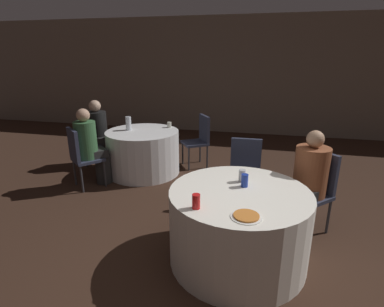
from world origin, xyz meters
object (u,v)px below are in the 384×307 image
(table_near, at_px, (238,226))
(pizza_plate_near, at_px, (246,216))
(soda_can_blue, at_px, (244,181))
(chair_far_southwest, at_px, (81,153))
(chair_near_north, at_px, (245,169))
(chair_far_west, at_px, (94,136))
(person_black_shirt, at_px, (101,134))
(soda_can_silver, at_px, (242,176))
(chair_near_northeast, at_px, (315,185))
(person_green_jacket, at_px, (92,148))
(person_floral_shirt, at_px, (306,183))
(table_far, at_px, (143,152))
(bottle_far, at_px, (128,123))
(chair_far_northeast, at_px, (200,136))
(soda_can_red, at_px, (196,201))

(table_near, distance_m, pizza_plate_near, 0.59)
(soda_can_blue, bearing_deg, chair_far_southwest, 156.89)
(chair_near_north, relative_size, chair_far_west, 1.00)
(person_black_shirt, bearing_deg, soda_can_blue, 62.51)
(soda_can_silver, bearing_deg, chair_near_northeast, 33.98)
(pizza_plate_near, height_order, soda_can_blue, soda_can_blue)
(person_green_jacket, bearing_deg, table_near, 10.81)
(person_floral_shirt, bearing_deg, soda_can_silver, 77.67)
(chair_far_southwest, xyz_separation_m, person_green_jacket, (0.11, 0.13, 0.05))
(table_near, distance_m, chair_near_northeast, 1.08)
(table_far, xyz_separation_m, person_floral_shirt, (2.39, -1.28, 0.24))
(pizza_plate_near, bearing_deg, chair_far_west, 138.12)
(chair_near_north, xyz_separation_m, soda_can_blue, (0.05, -0.95, 0.24))
(person_green_jacket, bearing_deg, soda_can_silver, 15.31)
(chair_near_north, relative_size, bottle_far, 4.07)
(chair_far_southwest, height_order, person_black_shirt, person_black_shirt)
(chair_near_north, height_order, chair_far_northeast, same)
(chair_far_southwest, xyz_separation_m, person_black_shirt, (-0.19, 0.91, 0.06))
(soda_can_blue, bearing_deg, soda_can_red, -124.04)
(chair_near_north, bearing_deg, person_black_shirt, -22.05)
(chair_far_west, relative_size, person_green_jacket, 0.77)
(chair_near_northeast, distance_m, chair_far_west, 3.74)
(chair_far_northeast, bearing_deg, soda_can_silver, 168.36)
(person_floral_shirt, relative_size, pizza_plate_near, 4.77)
(person_black_shirt, relative_size, soda_can_silver, 9.61)
(chair_near_northeast, distance_m, chair_far_southwest, 3.17)
(chair_near_northeast, height_order, chair_far_west, same)
(chair_near_north, bearing_deg, pizza_plate_near, 92.85)
(table_near, height_order, soda_can_blue, soda_can_blue)
(chair_near_north, bearing_deg, chair_near_northeast, 156.63)
(table_near, height_order, chair_far_southwest, chair_far_southwest)
(soda_can_red, bearing_deg, chair_far_northeast, 101.33)
(pizza_plate_near, bearing_deg, person_floral_shirt, 62.33)
(chair_far_west, relative_size, soda_can_red, 7.43)
(soda_can_blue, bearing_deg, chair_near_north, 92.73)
(person_black_shirt, xyz_separation_m, soda_can_silver, (2.57, -1.82, 0.18))
(table_near, xyz_separation_m, chair_far_southwest, (-2.38, 1.14, 0.18))
(table_far, height_order, chair_far_west, chair_far_west)
(table_near, relative_size, chair_far_southwest, 1.43)
(person_black_shirt, bearing_deg, soda_can_red, 51.79)
(table_far, bearing_deg, soda_can_silver, -44.23)
(table_far, relative_size, chair_far_southwest, 1.31)
(chair_far_west, xyz_separation_m, soda_can_blue, (2.76, -1.96, 0.24))
(bottle_far, bearing_deg, chair_near_north, -23.92)
(person_green_jacket, bearing_deg, pizza_plate_near, 3.89)
(chair_near_northeast, xyz_separation_m, soda_can_blue, (-0.74, -0.63, 0.24))
(chair_near_north, distance_m, soda_can_blue, 0.98)
(table_far, height_order, soda_can_silver, soda_can_silver)
(table_far, distance_m, person_black_shirt, 0.88)
(chair_near_north, distance_m, chair_near_northeast, 0.84)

